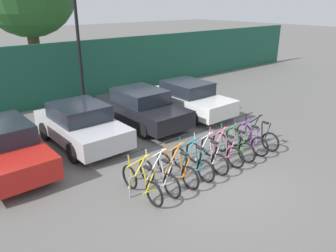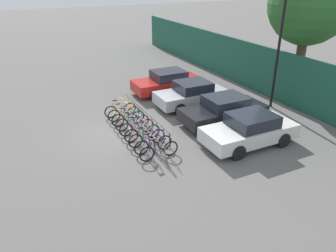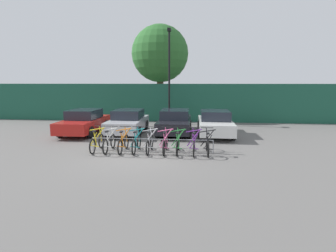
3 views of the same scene
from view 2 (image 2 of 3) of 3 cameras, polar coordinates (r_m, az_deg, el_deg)
name	(u,v)px [view 2 (image 2 of 3)]	position (r m, az deg, el deg)	size (l,w,h in m)	color
ground_plane	(123,132)	(15.53, -7.80, -1.12)	(120.00, 120.00, 0.00)	#605E5B
hoarding_wall	(281,77)	(19.85, 19.04, 8.09)	(36.00, 0.16, 2.86)	#19513D
bike_rack	(140,124)	(15.10, -4.88, 0.34)	(5.32, 0.04, 0.57)	gray
bicycle_yellow	(120,109)	(17.17, -8.30, 2.89)	(0.68, 1.71, 1.05)	black
bicycle_white	(124,113)	(16.69, -7.69, 2.25)	(0.68, 1.71, 1.05)	black
bicycle_orange	(128,118)	(16.14, -6.96, 1.47)	(0.68, 1.71, 1.05)	black
bicycle_teal	(132,122)	(15.65, -6.24, 0.71)	(0.68, 1.71, 1.05)	black
bicycle_silver	(137,127)	(15.16, -5.47, -0.11)	(0.68, 1.71, 1.05)	black
bicycle_pink	(142,132)	(14.59, -4.51, -1.12)	(0.68, 1.71, 1.05)	black
bicycle_green	(147,137)	(14.15, -3.70, -1.99)	(0.68, 1.71, 1.05)	black
bicycle_purple	(153,144)	(13.60, -2.59, -3.16)	(0.68, 1.71, 1.05)	black
bicycle_black	(159,150)	(13.15, -1.58, -4.23)	(0.68, 1.71, 1.05)	black
car_red	(167,82)	(20.31, -0.10, 7.68)	(1.91, 4.20, 1.40)	red
car_silver	(192,94)	(18.27, 4.12, 5.55)	(1.91, 3.96, 1.40)	#B7B7BC
car_black	(224,110)	(16.29, 9.68, 2.72)	(1.91, 4.24, 1.40)	black
car_white	(250,130)	(14.51, 14.04, -0.64)	(1.91, 4.13, 1.40)	silver
lamp_post	(280,40)	(18.28, 18.91, 14.01)	(0.24, 0.44, 6.63)	black
tree_behind_hoarding	(309,4)	(20.79, 23.41, 18.87)	(4.54, 4.54, 7.51)	brown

